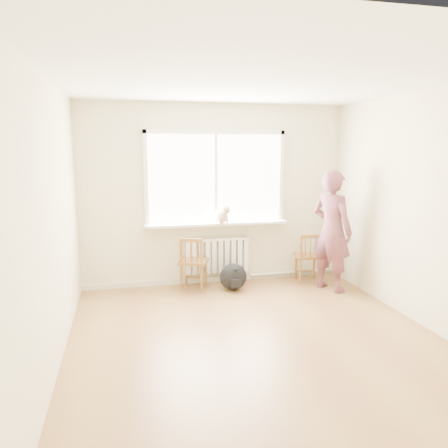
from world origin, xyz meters
TOP-DOWN VIEW (x-y plane):
  - floor at (0.00, 0.00)m, footprint 4.50×4.50m
  - ceiling at (0.00, 0.00)m, footprint 4.50×4.50m
  - back_wall at (0.00, 2.25)m, footprint 4.00×0.01m
  - window at (0.00, 2.22)m, footprint 2.12×0.05m
  - windowsill at (0.00, 2.14)m, footprint 2.15×0.22m
  - radiator at (0.00, 2.16)m, footprint 1.00×0.12m
  - heating_pipe at (1.25, 2.19)m, footprint 1.40×0.04m
  - baseboard at (0.00, 2.23)m, footprint 4.00×0.03m
  - chair_left at (-0.41, 1.91)m, footprint 0.50×0.49m
  - chair_right at (1.38, 1.88)m, footprint 0.43×0.42m
  - person at (1.55, 1.49)m, footprint 0.67×0.76m
  - cat at (0.06, 2.05)m, footprint 0.27×0.44m
  - backpack at (0.16, 1.78)m, footprint 0.40×0.30m

SIDE VIEW (x-z plane):
  - floor at x=0.00m, z-range 0.00..0.00m
  - baseboard at x=0.00m, z-range 0.00..0.08m
  - heating_pipe at x=1.25m, z-range 0.06..0.10m
  - backpack at x=0.16m, z-range 0.00..0.40m
  - chair_right at x=1.38m, z-range 0.00..0.77m
  - chair_left at x=-0.41m, z-range 0.00..0.80m
  - radiator at x=0.00m, z-range 0.16..0.71m
  - person at x=1.55m, z-range 0.00..1.75m
  - windowsill at x=0.00m, z-range 0.91..0.95m
  - cat at x=0.06m, z-range 0.92..1.22m
  - back_wall at x=0.00m, z-range 0.00..2.70m
  - window at x=0.00m, z-range 0.95..2.37m
  - ceiling at x=0.00m, z-range 2.70..2.70m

